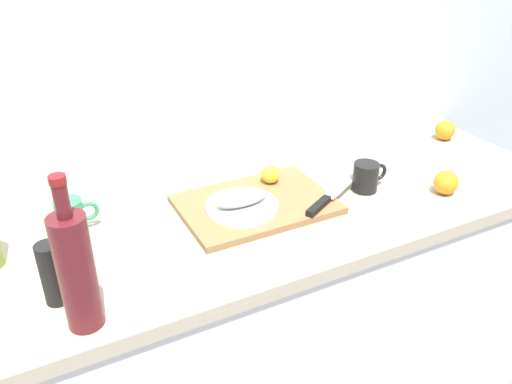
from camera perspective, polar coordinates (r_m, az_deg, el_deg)
name	(u,v)px	position (r m, az deg, el deg)	size (l,w,h in m)	color
back_wall	(204,64)	(1.58, -5.80, 13.90)	(3.20, 0.05, 2.50)	silver
kitchen_counter	(254,334)	(1.73, -0.25, -15.43)	(2.00, 0.60, 0.90)	white
cutting_board	(256,204)	(1.48, 0.00, -1.35)	(0.43, 0.30, 0.02)	olive
white_plate	(242,206)	(1.44, -1.57, -1.61)	(0.20, 0.20, 0.01)	white
fish_fillet	(242,199)	(1.42, -1.58, -0.72)	(0.15, 0.07, 0.04)	#999E99
chef_knife	(327,198)	(1.49, 7.86, -0.67)	(0.27, 0.17, 0.02)	silver
lemon_0	(270,174)	(1.57, 1.61, 1.99)	(0.06, 0.06, 0.06)	yellow
wine_bottle	(76,270)	(1.08, -19.19, -8.12)	(0.07, 0.07, 0.34)	#59191E
coffee_mug_0	(366,177)	(1.59, 12.07, 1.67)	(0.12, 0.08, 0.09)	black
coffee_mug_1	(71,216)	(1.44, -19.68, -2.55)	(0.11, 0.07, 0.10)	#338C59
orange_1	(445,130)	(2.04, 20.10, 6.42)	(0.07, 0.07, 0.07)	orange
orange_2	(446,183)	(1.64, 20.20, 0.99)	(0.07, 0.07, 0.07)	orange
pepper_mill	(53,274)	(1.19, -21.51, -8.37)	(0.05, 0.05, 0.15)	black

